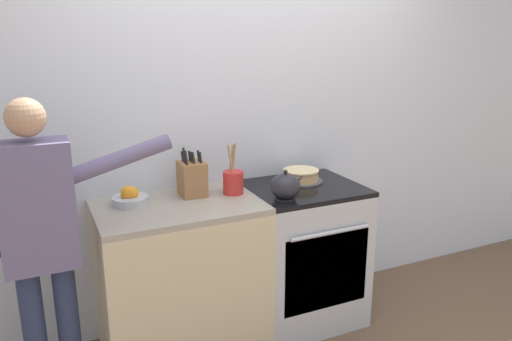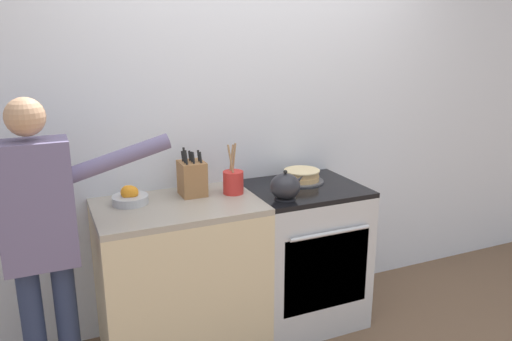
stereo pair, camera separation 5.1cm
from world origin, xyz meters
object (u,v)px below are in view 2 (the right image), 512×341
(tea_kettle, at_px, (285,187))
(person_baker, at_px, (41,230))
(layer_cake, at_px, (302,176))
(knife_block, at_px, (192,178))
(utensil_crock, at_px, (233,182))
(fruit_bowl, at_px, (130,197))
(stove_range, at_px, (303,254))

(tea_kettle, height_order, person_baker, person_baker)
(layer_cake, bearing_deg, knife_block, 177.98)
(knife_block, distance_m, utensil_crock, 0.24)
(layer_cake, bearing_deg, fruit_bowl, 179.28)
(stove_range, xyz_separation_m, layer_cake, (0.03, 0.10, 0.50))
(fruit_bowl, height_order, person_baker, person_baker)
(knife_block, bearing_deg, fruit_bowl, -178.18)
(knife_block, bearing_deg, stove_range, -10.24)
(knife_block, xyz_separation_m, person_baker, (-0.84, -0.27, -0.09))
(stove_range, xyz_separation_m, knife_block, (-0.69, 0.12, 0.56))
(layer_cake, distance_m, utensil_crock, 0.50)
(stove_range, distance_m, knife_block, 0.90)
(stove_range, height_order, person_baker, person_baker)
(stove_range, xyz_separation_m, fruit_bowl, (-1.06, 0.11, 0.50))
(layer_cake, bearing_deg, tea_kettle, -133.92)
(stove_range, relative_size, layer_cake, 3.26)
(stove_range, distance_m, utensil_crock, 0.71)
(knife_block, bearing_deg, layer_cake, -2.02)
(stove_range, bearing_deg, tea_kettle, -143.17)
(fruit_bowl, relative_size, person_baker, 0.13)
(layer_cake, distance_m, tea_kettle, 0.37)
(layer_cake, xyz_separation_m, fruit_bowl, (-1.09, 0.01, 0.00))
(layer_cake, distance_m, knife_block, 0.73)
(tea_kettle, height_order, utensil_crock, utensil_crock)
(tea_kettle, xyz_separation_m, knife_block, (-0.47, 0.29, 0.03))
(layer_cake, height_order, person_baker, person_baker)
(stove_range, bearing_deg, knife_block, 169.76)
(utensil_crock, xyz_separation_m, fruit_bowl, (-0.60, 0.06, -0.03))
(tea_kettle, bearing_deg, fruit_bowl, 161.71)
(utensil_crock, bearing_deg, knife_block, 163.11)
(tea_kettle, height_order, fruit_bowl, tea_kettle)
(utensil_crock, xyz_separation_m, person_baker, (-1.07, -0.20, -0.06))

